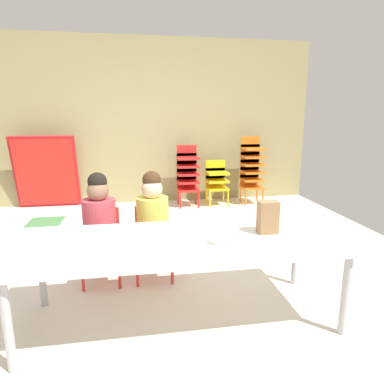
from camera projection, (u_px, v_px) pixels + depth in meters
ground_plane at (158, 279)px, 2.86m from camera, size 5.29×5.43×0.02m
back_wall at (144, 122)px, 5.19m from camera, size 5.29×0.10×2.51m
craft_table at (182, 245)px, 2.17m from camera, size 2.10×0.78×0.58m
seated_child_near_camera at (100, 218)px, 2.66m from camera, size 0.32×0.31×0.92m
seated_child_middle_seat at (153, 216)px, 2.73m from camera, size 0.32×0.31×0.92m
kid_chair_red_stack at (188, 172)px, 5.07m from camera, size 0.32×0.30×0.92m
kid_chair_yellow_stack at (217, 179)px, 5.17m from camera, size 0.32×0.30×0.68m
kid_chair_orange_stack at (252, 167)px, 5.22m from camera, size 0.32×0.30×1.04m
folded_activity_table at (46, 173)px, 4.92m from camera, size 0.90×0.29×1.09m
paper_bag_brown at (268, 217)px, 2.24m from camera, size 0.13×0.09×0.22m
paper_plate_near_edge at (216, 243)px, 2.08m from camera, size 0.18×0.18×0.01m
paper_plate_center_table at (158, 232)px, 2.26m from camera, size 0.18×0.18×0.01m
donut_powdered_on_plate at (217, 240)px, 2.07m from camera, size 0.11×0.11×0.03m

